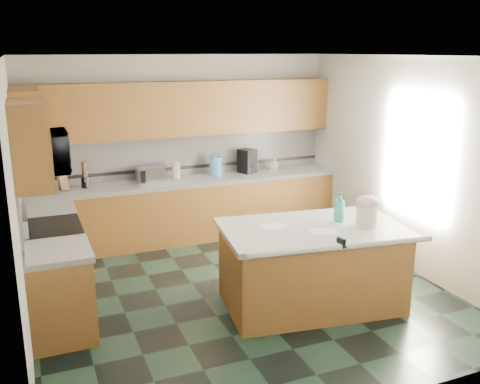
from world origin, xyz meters
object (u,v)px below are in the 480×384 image
soap_bottle_island (339,207)px  treat_jar (366,216)px  toaster_oven (150,175)px  island_top (313,229)px  knife_block (63,183)px  island_base (311,269)px  coffee_maker (247,161)px

soap_bottle_island → treat_jar: bearing=-57.7°
treat_jar → toaster_oven: size_ratio=0.62×
island_top → toaster_oven: size_ratio=5.11×
soap_bottle_island → knife_block: size_ratio=1.64×
island_base → coffee_maker: coffee_maker is taller
soap_bottle_island → coffee_maker: size_ratio=0.90×
island_base → knife_block: knife_block is taller
island_base → coffee_maker: 2.78m
soap_bottle_island → toaster_oven: size_ratio=0.86×
treat_jar → island_top: bearing=156.7°
soap_bottle_island → island_base: bearing=-170.3°
knife_block → soap_bottle_island: bearing=-61.6°
island_top → island_base: bearing=7.7°
island_base → soap_bottle_island: size_ratio=5.64×
island_base → treat_jar: size_ratio=7.88×
knife_block → island_top: bearing=-66.2°
soap_bottle_island → coffee_maker: bearing=91.0°
knife_block → coffee_maker: 2.72m
island_base → knife_block: 3.59m
toaster_oven → soap_bottle_island: bearing=-59.0°
treat_jar → soap_bottle_island: (-0.17, 0.27, 0.05)m
island_top → treat_jar: bearing=-15.0°
treat_jar → knife_block: 4.06m
knife_block → coffee_maker: size_ratio=0.55×
island_top → coffee_maker: coffee_maker is taller
island_base → knife_block: size_ratio=9.24×
treat_jar → toaster_oven: (-1.68, 2.86, -0.01)m
soap_bottle_island → knife_block: 3.75m
soap_bottle_island → knife_block: (-2.72, 2.59, -0.06)m
island_top → knife_block: (-2.36, 2.64, 0.13)m
treat_jar → toaster_oven: treat_jar is taller
toaster_oven → coffee_maker: coffee_maker is taller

